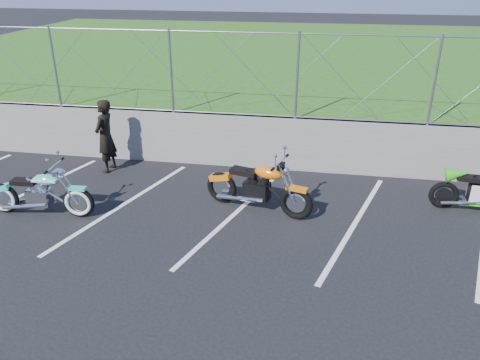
# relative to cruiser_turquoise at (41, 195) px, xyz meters

# --- Properties ---
(ground) EXTENTS (90.00, 90.00, 0.00)m
(ground) POSITION_rel_cruiser_turquoise_xyz_m (3.83, -0.30, -0.45)
(ground) COLOR black
(ground) RESTS_ON ground
(retaining_wall) EXTENTS (30.00, 0.22, 1.30)m
(retaining_wall) POSITION_rel_cruiser_turquoise_xyz_m (3.83, 3.20, 0.20)
(retaining_wall) COLOR slate
(retaining_wall) RESTS_ON ground
(grass_field) EXTENTS (30.00, 20.00, 1.30)m
(grass_field) POSITION_rel_cruiser_turquoise_xyz_m (3.83, 13.20, 0.20)
(grass_field) COLOR #245115
(grass_field) RESTS_ON ground
(chain_link_fence) EXTENTS (28.00, 0.03, 2.00)m
(chain_link_fence) POSITION_rel_cruiser_turquoise_xyz_m (3.83, 3.20, 1.85)
(chain_link_fence) COLOR gray
(chain_link_fence) RESTS_ON retaining_wall
(parking_lines) EXTENTS (18.29, 4.31, 0.01)m
(parking_lines) POSITION_rel_cruiser_turquoise_xyz_m (5.03, 0.70, -0.44)
(parking_lines) COLOR silver
(parking_lines) RESTS_ON ground
(cruiser_turquoise) EXTENTS (2.25, 0.71, 1.12)m
(cruiser_turquoise) POSITION_rel_cruiser_turquoise_xyz_m (0.00, 0.00, 0.00)
(cruiser_turquoise) COLOR black
(cruiser_turquoise) RESTS_ON ground
(naked_orange) EXTENTS (2.29, 0.90, 1.17)m
(naked_orange) POSITION_rel_cruiser_turquoise_xyz_m (4.28, 0.91, 0.05)
(naked_orange) COLOR black
(naked_orange) RESTS_ON ground
(person_standing) EXTENTS (0.48, 0.68, 1.78)m
(person_standing) POSITION_rel_cruiser_turquoise_xyz_m (0.36, 2.35, 0.44)
(person_standing) COLOR black
(person_standing) RESTS_ON ground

